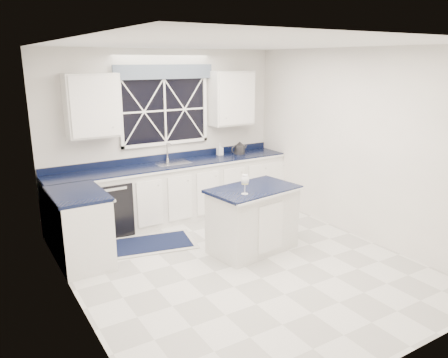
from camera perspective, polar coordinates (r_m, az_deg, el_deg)
ground at (r=5.70m, az=2.22°, el=-11.05°), size 4.50×4.50×0.00m
back_wall at (r=7.18m, az=-7.76°, el=5.72°), size 4.00×0.10×2.70m
base_cabinets at (r=6.85m, az=-8.43°, el=-2.54°), size 3.99×1.60×0.90m
countertop at (r=7.00m, az=-6.63°, el=1.91°), size 3.98×0.64×0.04m
dishwasher at (r=6.76m, az=-14.96°, el=-3.48°), size 0.60×0.58×0.82m
window at (r=7.07m, az=-7.74°, el=9.50°), size 1.65×0.09×1.26m
upper_cabinets at (r=6.96m, az=-7.34°, el=10.00°), size 3.10×0.34×0.90m
faucet at (r=7.13m, az=-7.34°, el=3.61°), size 0.05×0.20×0.30m
island at (r=5.95m, az=3.77°, el=-5.23°), size 1.27×0.87×0.89m
rug at (r=6.34m, az=-9.38°, el=-8.32°), size 1.33×0.96×0.02m
kettle at (r=7.62m, az=2.04°, el=4.03°), size 0.31×0.20×0.22m
wine_glass at (r=5.48m, az=2.75°, el=-0.24°), size 0.11×0.11×0.25m
soap_bottle at (r=7.52m, az=-0.54°, el=3.89°), size 0.09×0.09×0.20m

